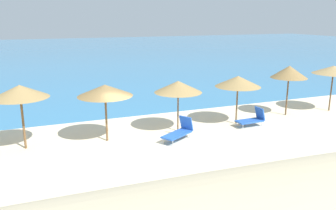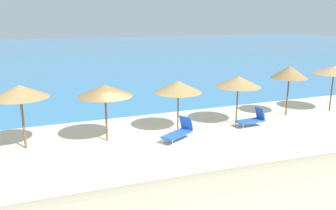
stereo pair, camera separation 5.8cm
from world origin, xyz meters
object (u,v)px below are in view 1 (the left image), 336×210
Objects in this scene: beach_umbrella_2 at (20,92)px; lounge_chair_0 at (179,131)px; beach_umbrella_3 at (105,90)px; beach_umbrella_6 at (289,72)px; beach_umbrella_7 at (334,70)px; beach_umbrella_4 at (178,87)px; lounge_chair_1 at (252,119)px; beach_umbrella_5 at (238,81)px.

beach_umbrella_2 is 1.57× the size of lounge_chair_0.
beach_umbrella_6 reaches higher than beach_umbrella_3.
lounge_chair_0 is (6.63, -1.47, -2.10)m from beach_umbrella_2.
beach_umbrella_7 is 10.81m from lounge_chair_0.
beach_umbrella_6 reaches higher than beach_umbrella_4.
lounge_chair_1 is (7.50, -0.62, -1.97)m from beach_umbrella_3.
beach_umbrella_3 is 7.78m from lounge_chair_1.
beach_umbrella_7 is at bearing 0.88° from beach_umbrella_4.
beach_umbrella_4 is 10.08m from beach_umbrella_7.
beach_umbrella_7 reaches higher than lounge_chair_0.
beach_umbrella_3 is 0.96× the size of beach_umbrella_7.
beach_umbrella_2 is 1.07× the size of beach_umbrella_3.
beach_umbrella_3 is at bearing -179.03° from beach_umbrella_7.
beach_umbrella_5 is 6.71m from beach_umbrella_7.
beach_umbrella_4 is 0.88× the size of beach_umbrella_6.
beach_umbrella_3 is at bearing 83.27° from lounge_chair_1.
lounge_chair_1 is at bearing -161.06° from beach_umbrella_6.
lounge_chair_0 is at bearing -168.14° from beach_umbrella_6.
lounge_chair_1 is (3.93, -0.69, -1.86)m from beach_umbrella_4.
beach_umbrella_4 reaches higher than lounge_chair_1.
beach_umbrella_5 is at bearing 36.88° from lounge_chair_1.
beach_umbrella_4 is at bearing -2.14° from beach_umbrella_2.
lounge_chair_0 is 1.20× the size of lounge_chair_1.
beach_umbrella_5 is 2.09m from lounge_chair_1.
beach_umbrella_7 reaches higher than lounge_chair_1.
beach_umbrella_3 is 1.77× the size of lounge_chair_1.
beach_umbrella_2 is 17.15m from beach_umbrella_7.
beach_umbrella_4 is at bearing 77.96° from lounge_chair_1.
beach_umbrella_5 is at bearing -103.44° from lounge_chair_0.
beach_umbrella_3 reaches higher than lounge_chair_0.
beach_umbrella_6 is at bearing -73.10° from lounge_chair_1.
lounge_chair_0 is (-0.44, -1.20, -1.84)m from beach_umbrella_4.
lounge_chair_1 is at bearing -114.08° from lounge_chair_0.
beach_umbrella_6 is 3.11m from beach_umbrella_7.
beach_umbrella_3 is 1.03× the size of beach_umbrella_4.
beach_umbrella_5 is 0.89× the size of beach_umbrella_6.
beach_umbrella_6 reaches higher than beach_umbrella_2.
beach_umbrella_4 is at bearing 179.79° from beach_umbrella_5.
lounge_chair_1 is (0.55, -0.68, -1.90)m from beach_umbrella_5.
beach_umbrella_5 reaches higher than lounge_chair_1.
beach_umbrella_5 is 1.73× the size of lounge_chair_1.
beach_umbrella_3 is 13.66m from beach_umbrella_7.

